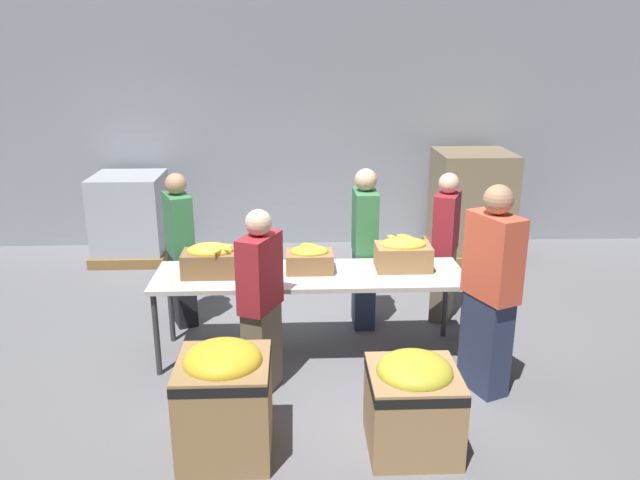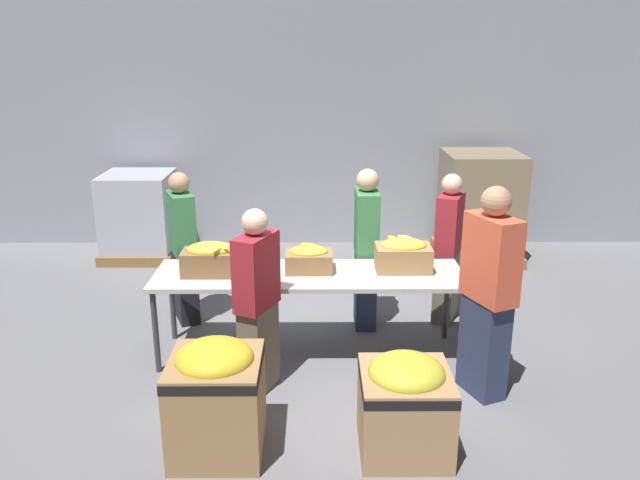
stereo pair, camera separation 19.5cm
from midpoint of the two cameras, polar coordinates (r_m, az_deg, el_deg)
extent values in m
plane|color=slate|center=(5.86, -1.88, -10.34)|extent=(30.00, 30.00, 0.00)
cube|color=#9399A3|center=(8.64, -2.25, 12.59)|extent=(16.00, 0.08, 4.00)
cube|color=beige|center=(5.54, -1.96, -3.26)|extent=(2.75, 0.76, 0.04)
cylinder|color=#38383D|center=(5.55, -15.71, -8.34)|extent=(0.05, 0.05, 0.75)
cylinder|color=#38383D|center=(5.56, 11.90, -7.98)|extent=(0.05, 0.05, 0.75)
cylinder|color=#38383D|center=(6.12, -14.39, -5.74)|extent=(0.05, 0.05, 0.75)
cylinder|color=#38383D|center=(6.13, 10.47, -5.43)|extent=(0.05, 0.05, 0.75)
cube|color=olive|center=(5.55, -10.97, -2.14)|extent=(0.49, 0.29, 0.22)
ellipsoid|color=yellow|center=(5.51, -11.04, -0.98)|extent=(0.40, 0.26, 0.13)
ellipsoid|color=yellow|center=(5.51, -9.78, -0.49)|extent=(0.19, 0.10, 0.04)
ellipsoid|color=yellow|center=(5.41, -10.17, -0.90)|extent=(0.13, 0.21, 0.05)
ellipsoid|color=yellow|center=(5.44, -10.11, -0.81)|extent=(0.19, 0.12, 0.05)
ellipsoid|color=yellow|center=(5.53, -11.48, -0.67)|extent=(0.18, 0.07, 0.05)
cube|color=olive|center=(5.56, -1.95, -1.98)|extent=(0.42, 0.30, 0.18)
ellipsoid|color=gold|center=(5.53, -1.96, -1.05)|extent=(0.34, 0.24, 0.10)
ellipsoid|color=gold|center=(5.55, -1.99, -0.50)|extent=(0.18, 0.11, 0.06)
ellipsoid|color=gold|center=(5.53, -2.86, -0.85)|extent=(0.15, 0.13, 0.05)
ellipsoid|color=gold|center=(5.48, -2.97, -1.03)|extent=(0.14, 0.14, 0.04)
cube|color=#A37A4C|center=(5.64, 6.62, -1.55)|extent=(0.49, 0.33, 0.22)
ellipsoid|color=yellow|center=(5.61, 6.66, -0.39)|extent=(0.40, 0.27, 0.12)
ellipsoid|color=yellow|center=(5.66, 6.81, 0.28)|extent=(0.17, 0.15, 0.05)
ellipsoid|color=yellow|center=(5.63, 5.67, 0.20)|extent=(0.12, 0.15, 0.05)
cube|color=#2D3856|center=(6.29, 3.10, -4.49)|extent=(0.20, 0.37, 0.76)
cube|color=#387A47|center=(6.07, 3.21, 1.62)|extent=(0.22, 0.43, 0.63)
sphere|color=#DBAD89|center=(5.97, 3.28, 5.52)|extent=(0.22, 0.22, 0.22)
cube|color=#2D3856|center=(5.27, 13.88, -9.20)|extent=(0.35, 0.44, 0.82)
cube|color=#EA5B3D|center=(4.99, 14.50, -1.48)|extent=(0.39, 0.52, 0.68)
sphere|color=tan|center=(4.87, 14.90, 3.58)|extent=(0.23, 0.23, 0.23)
cube|color=#6B604C|center=(5.16, -6.40, -9.92)|extent=(0.32, 0.40, 0.73)
cube|color=maroon|center=(4.89, -6.66, -2.97)|extent=(0.36, 0.46, 0.60)
sphere|color=beige|center=(4.77, -6.83, 1.59)|extent=(0.21, 0.21, 0.21)
cube|color=black|center=(6.50, -13.26, -4.33)|extent=(0.31, 0.40, 0.74)
cube|color=#387A47|center=(6.29, -13.68, 1.37)|extent=(0.35, 0.46, 0.61)
sphere|color=tan|center=(6.19, -13.95, 5.00)|extent=(0.21, 0.21, 0.21)
cube|color=#6B604C|center=(6.54, 10.31, -4.05)|extent=(0.31, 0.40, 0.73)
cube|color=maroon|center=(6.33, 10.63, 1.56)|extent=(0.35, 0.46, 0.60)
sphere|color=beige|center=(6.24, 10.83, 5.12)|extent=(0.21, 0.21, 0.21)
cube|color=#A37A4C|center=(4.48, -9.96, -14.84)|extent=(0.62, 0.62, 0.71)
cube|color=black|center=(4.33, -10.16, -11.51)|extent=(0.63, 0.63, 0.07)
ellipsoid|color=gold|center=(4.30, -10.21, -10.74)|extent=(0.53, 0.53, 0.22)
cube|color=tan|center=(4.53, 7.20, -15.18)|extent=(0.62, 0.62, 0.59)
cube|color=black|center=(4.40, 7.32, -12.53)|extent=(0.62, 0.62, 0.07)
ellipsoid|color=gold|center=(4.37, 7.35, -11.78)|extent=(0.52, 0.52, 0.22)
cube|color=olive|center=(8.64, 12.72, -0.96)|extent=(1.04, 1.04, 0.13)
cube|color=#897556|center=(8.45, 13.03, 3.58)|extent=(0.95, 0.95, 1.28)
cube|color=olive|center=(8.72, -17.26, -1.16)|extent=(0.95, 0.95, 0.13)
cube|color=#B2B7C1|center=(8.56, -17.60, 2.41)|extent=(0.88, 0.88, 0.99)
camera|label=1|loc=(0.10, -90.99, -0.31)|focal=35.00mm
camera|label=2|loc=(0.10, 89.01, 0.31)|focal=35.00mm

